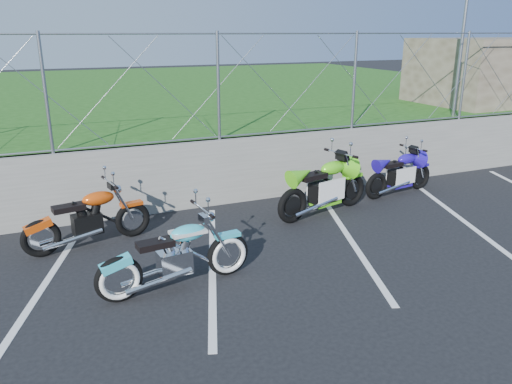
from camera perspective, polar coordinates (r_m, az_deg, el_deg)
name	(u,v)px	position (r m, az deg, el deg)	size (l,w,h in m)	color
ground	(236,293)	(6.73, -2.31, -11.41)	(90.00, 90.00, 0.00)	black
retaining_wall	(170,177)	(9.60, -9.76, 1.67)	(30.00, 0.22, 1.30)	slate
grass_field	(105,107)	(19.29, -16.83, 9.30)	(30.00, 20.00, 1.30)	#1D4D14
stone_building	(504,70)	(16.71, 26.45, 12.36)	(5.00, 3.00, 1.80)	brown
chain_link_fence	(166,89)	(9.28, -10.30, 11.50)	(28.00, 0.03, 2.00)	gray
sign_pole	(461,53)	(13.19, 22.34, 14.50)	(0.08, 0.08, 3.00)	gray
parking_lines	(284,249)	(7.97, 3.26, -6.49)	(18.29, 4.31, 0.01)	silver
cruiser_turquoise	(178,258)	(6.75, -8.95, -7.43)	(2.15, 0.68, 1.07)	black
naked_orange	(90,220)	(8.35, -18.46, -3.08)	(2.02, 0.69, 1.02)	black
sportbike_green	(325,189)	(9.39, 7.88, 0.36)	(2.15, 0.80, 1.13)	black
sportbike_blue	(400,175)	(10.91, 16.16, 1.91)	(1.86, 0.66, 0.97)	black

